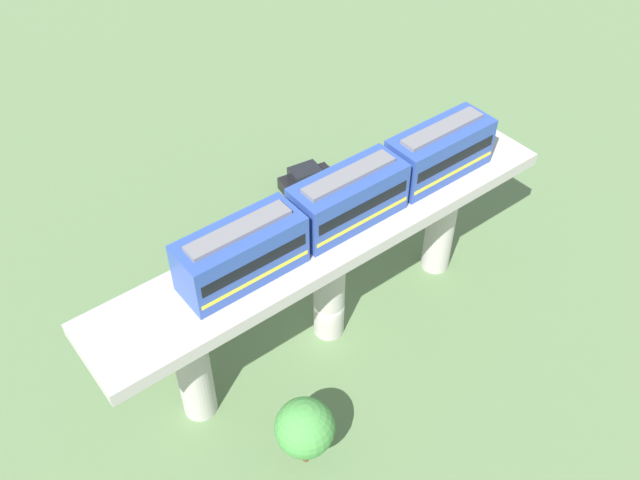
{
  "coord_description": "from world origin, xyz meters",
  "views": [
    {
      "loc": [
        -22.13,
        17.98,
        34.81
      ],
      "look_at": [
        2.5,
        -1.25,
        5.2
      ],
      "focal_mm": 39.53,
      "sensor_mm": 36.0,
      "label": 1
    }
  ],
  "objects": [
    {
      "name": "ground_plane",
      "position": [
        0.0,
        0.0,
        0.0
      ],
      "size": [
        120.0,
        120.0,
        0.0
      ],
      "primitive_type": "plane",
      "color": "#5B7A4C"
    },
    {
      "name": "parked_car_yellow",
      "position": [
        5.61,
        7.89,
        0.74
      ],
      "size": [
        2.76,
        4.51,
        1.76
      ],
      "rotation": [
        0.0,
        0.0,
        -0.24
      ],
      "color": "yellow",
      "rests_on": "ground"
    },
    {
      "name": "viaduct",
      "position": [
        0.0,
        0.0,
        6.47
      ],
      "size": [
        5.2,
        28.85,
        8.67
      ],
      "color": "#B7B2AA",
      "rests_on": "ground"
    },
    {
      "name": "train",
      "position": [
        0.0,
        -1.25,
        10.2
      ],
      "size": [
        2.64,
        20.5,
        3.24
      ],
      "color": "#2D4CA5",
      "rests_on": "viaduct"
    },
    {
      "name": "tree_near_viaduct",
      "position": [
        -6.3,
        6.61,
        3.11
      ],
      "size": [
        3.15,
        3.15,
        4.71
      ],
      "color": "brown",
      "rests_on": "ground"
    },
    {
      "name": "parked_car_red",
      "position": [
        9.99,
        1.0,
        0.74
      ],
      "size": [
        2.06,
        4.3,
        1.76
      ],
      "rotation": [
        0.0,
        0.0,
        -0.06
      ],
      "color": "red",
      "rests_on": "ground"
    },
    {
      "name": "parked_car_black",
      "position": [
        12.33,
        -7.57,
        0.74
      ],
      "size": [
        2.4,
        4.42,
        1.76
      ],
      "rotation": [
        0.0,
        0.0,
        -0.15
      ],
      "color": "black",
      "rests_on": "ground"
    }
  ]
}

